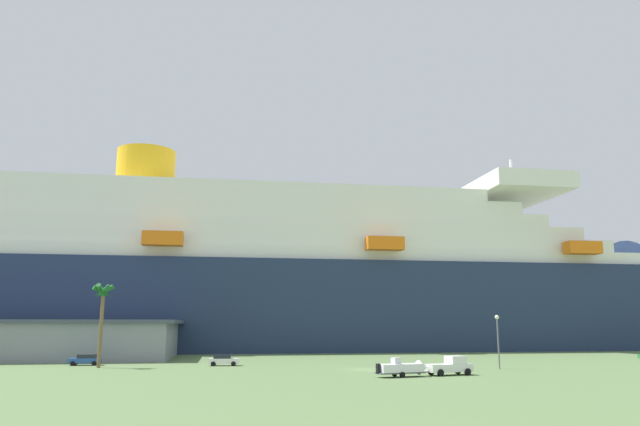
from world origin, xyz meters
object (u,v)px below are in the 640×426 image
at_px(cruise_ship, 269,283).
at_px(pickup_truck, 450,366).
at_px(palm_tree, 103,300).
at_px(small_boat_on_trailer, 405,368).
at_px(street_lamp, 498,333).
at_px(parked_car_white_van, 223,360).
at_px(parked_car_blue_suv, 85,359).

bearing_deg(cruise_ship, pickup_truck, -78.49).
bearing_deg(palm_tree, small_boat_on_trailer, -29.56).
relative_size(street_lamp, parked_car_white_van, 1.58).
xyz_separation_m(cruise_ship, parked_car_white_van, (-11.18, -52.51, -14.78)).
distance_m(palm_tree, street_lamp, 54.75).
height_order(small_boat_on_trailer, parked_car_white_van, small_boat_on_trailer).
xyz_separation_m(pickup_truck, parked_car_blue_suv, (-46.01, 25.35, -0.21)).
distance_m(cruise_ship, street_lamp, 71.16).
distance_m(palm_tree, parked_car_white_van, 19.03).
bearing_deg(palm_tree, street_lamp, -12.67).
xyz_separation_m(palm_tree, parked_car_blue_suv, (-2.85, 5.57, -8.44)).
distance_m(small_boat_on_trailer, palm_tree, 43.53).
relative_size(palm_tree, parked_car_blue_suv, 2.58).
distance_m(small_boat_on_trailer, parked_car_blue_suv, 48.08).
xyz_separation_m(pickup_truck, small_boat_on_trailer, (-5.99, -1.30, -0.08)).
relative_size(palm_tree, parked_car_white_van, 2.56).
xyz_separation_m(cruise_ship, pickup_truck, (14.97, -73.53, -14.57)).
relative_size(cruise_ship, street_lamp, 33.54).
bearing_deg(palm_tree, parked_car_blue_suv, 117.10).
height_order(pickup_truck, small_boat_on_trailer, pickup_truck).
relative_size(palm_tree, street_lamp, 1.62).
relative_size(cruise_ship, parked_car_blue_suv, 53.35).
distance_m(cruise_ship, palm_tree, 61.02).
bearing_deg(parked_car_blue_suv, parked_car_white_van, -12.32).
bearing_deg(small_boat_on_trailer, parked_car_white_van, 132.10).
distance_m(pickup_truck, small_boat_on_trailer, 6.13).
bearing_deg(small_boat_on_trailer, palm_tree, 150.44).
bearing_deg(parked_car_white_van, cruise_ship, 77.98).
relative_size(street_lamp, parked_car_blue_suv, 1.59).
bearing_deg(street_lamp, palm_tree, 167.33).
bearing_deg(cruise_ship, parked_car_blue_suv, -122.79).
bearing_deg(parked_car_white_van, palm_tree, -175.87).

